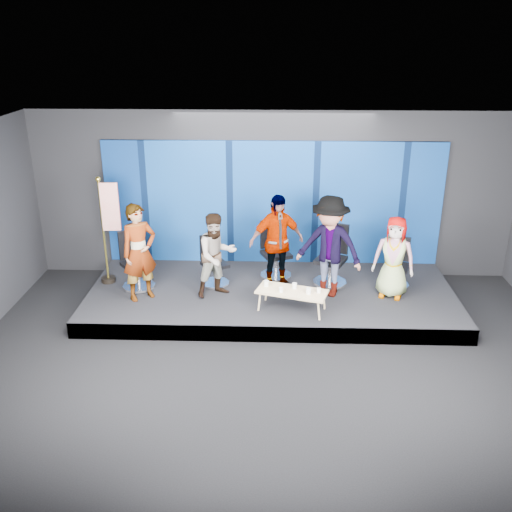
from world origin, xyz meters
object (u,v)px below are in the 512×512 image
object	(u,v)px
panelist_b	(217,255)
mug_b	(281,290)
mug_d	(309,291)
chair_a	(136,269)
mug_a	(266,283)
flag_stand	(109,228)
panelist_e	(394,257)
chair_c	(275,259)
coffee_table	(292,292)
panelist_c	(276,242)
chair_e	(397,270)
mug_c	(294,286)
chair_d	(331,265)
panelist_a	(139,252)
mug_e	(319,290)
chair_b	(214,268)
panelist_d	(329,247)

from	to	relation	value
panelist_b	mug_b	xyz separation A→B (m)	(1.19, -0.65, -0.38)
mug_d	chair_a	bearing A→B (deg)	163.20
mug_b	mug_d	xyz separation A→B (m)	(0.48, -0.05, 0.01)
mug_a	flag_stand	size ratio (longest dim) A/B	0.05
panelist_e	mug_a	distance (m)	2.41
chair_c	coffee_table	world-z (taller)	chair_c
panelist_b	panelist_c	xyz separation A→B (m)	(1.10, 0.40, 0.13)
chair_e	mug_c	distance (m)	2.27
chair_d	coffee_table	distance (m)	1.43
mug_c	mug_d	size ratio (longest dim) A/B	0.94
panelist_a	mug_b	size ratio (longest dim) A/B	20.96
panelist_b	chair_d	distance (m)	2.31
chair_e	mug_d	distance (m)	2.17
panelist_a	mug_d	world-z (taller)	panelist_a
mug_e	flag_stand	world-z (taller)	flag_stand
mug_d	panelist_c	bearing A→B (deg)	117.43
chair_d	mug_e	xyz separation A→B (m)	(-0.33, -1.25, 0.03)
chair_a	chair_e	xyz separation A→B (m)	(5.05, 0.25, -0.05)
panelist_b	mug_c	distance (m)	1.56
chair_b	chair_d	size ratio (longest dim) A/B	0.83
mug_d	coffee_table	bearing A→B (deg)	158.82
panelist_c	panelist_d	bearing A→B (deg)	-39.14
chair_b	chair_e	bearing A→B (deg)	-29.24
chair_a	mug_c	xyz separation A→B (m)	(3.03, -0.78, 0.06)
chair_d	mug_e	distance (m)	1.30
panelist_d	mug_d	bearing A→B (deg)	-92.99
panelist_e	mug_e	size ratio (longest dim) A/B	17.93
panelist_b	chair_e	distance (m)	3.53
chair_b	coffee_table	distance (m)	1.84
panelist_b	panelist_d	xyz separation A→B (m)	(2.08, 0.10, 0.16)
panelist_e	mug_d	bearing A→B (deg)	-136.66
panelist_b	chair_c	distance (m)	1.47
mug_a	mug_c	xyz separation A→B (m)	(0.51, -0.08, -0.00)
chair_d	mug_e	size ratio (longest dim) A/B	13.70
mug_d	flag_stand	size ratio (longest dim) A/B	0.05
chair_e	coffee_table	world-z (taller)	chair_e
panelist_b	mug_c	size ratio (longest dim) A/B	16.25
chair_a	mug_d	world-z (taller)	chair_a
chair_b	panelist_d	distance (m)	2.31
mug_c	chair_a	bearing A→B (deg)	165.62
panelist_d	chair_c	bearing A→B (deg)	165.00
chair_b	mug_c	distance (m)	1.83
panelist_c	mug_a	size ratio (longest dim) A/B	18.01
panelist_d	flag_stand	size ratio (longest dim) A/B	0.90
chair_d	chair_c	bearing A→B (deg)	-171.57
mug_b	mug_d	size ratio (longest dim) A/B	0.83
chair_e	panelist_e	xyz separation A→B (m)	(-0.18, -0.47, 0.46)
chair_d	chair_e	size ratio (longest dim) A/B	1.24
panelist_b	coffee_table	distance (m)	1.57
panelist_d	mug_c	xyz separation A→B (m)	(-0.65, -0.59, -0.53)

